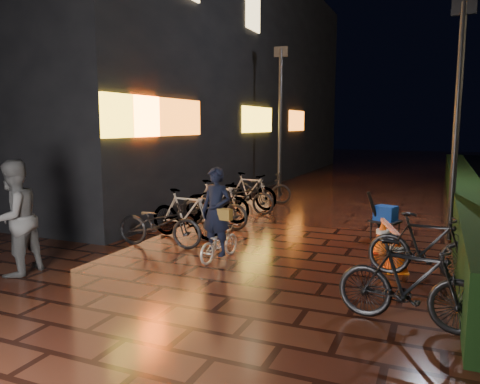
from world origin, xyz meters
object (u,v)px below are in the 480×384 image
at_px(bystander_person, 14,218).
at_px(traffic_barrier, 389,243).
at_px(cyclist, 218,226).
at_px(cart_assembly, 385,215).

height_order(bystander_person, traffic_barrier, bystander_person).
relative_size(cyclist, traffic_barrier, 1.05).
height_order(cyclist, cart_assembly, cyclist).
bearing_deg(cart_assembly, traffic_barrier, -80.85).
xyz_separation_m(cyclist, cart_assembly, (2.59, 2.68, -0.08)).
xyz_separation_m(cyclist, traffic_barrier, (2.84, 1.14, -0.30)).
relative_size(traffic_barrier, cart_assembly, 1.51).
xyz_separation_m(bystander_person, cyclist, (2.65, 2.01, -0.31)).
distance_m(traffic_barrier, cart_assembly, 1.57).
distance_m(bystander_person, cyclist, 3.34).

